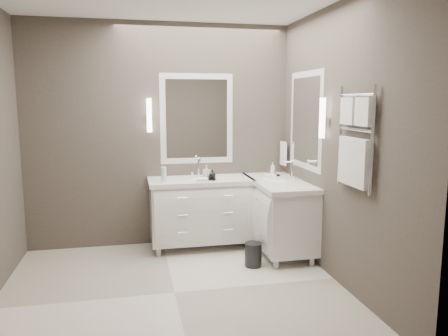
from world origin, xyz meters
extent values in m
cube|color=white|center=(0.00, 0.00, -0.01)|extent=(3.20, 3.00, 0.01)
cube|color=#49413A|center=(0.00, 1.50, 1.35)|extent=(3.20, 0.01, 2.70)
cube|color=#49413A|center=(0.00, -1.50, 1.35)|extent=(3.20, 0.01, 2.70)
cube|color=#49413A|center=(1.60, 0.00, 1.35)|extent=(0.01, 3.00, 2.70)
cube|color=white|center=(0.45, 1.23, 0.45)|extent=(1.20, 0.55, 0.70)
cube|color=white|center=(0.45, 1.23, 0.82)|extent=(1.24, 0.59, 0.05)
ellipsoid|color=white|center=(0.45, 1.23, 0.81)|extent=(0.36, 0.28, 0.12)
cylinder|color=white|center=(0.45, 1.39, 0.96)|extent=(0.02, 0.02, 0.22)
cube|color=white|center=(1.33, 0.90, 0.45)|extent=(0.55, 1.20, 0.70)
cube|color=white|center=(1.33, 0.90, 0.82)|extent=(0.59, 1.24, 0.05)
ellipsoid|color=white|center=(1.33, 0.90, 0.81)|extent=(0.36, 0.28, 0.12)
cylinder|color=white|center=(1.49, 0.90, 0.96)|extent=(0.02, 0.02, 0.22)
cube|color=white|center=(0.45, 1.49, 1.55)|extent=(0.90, 0.02, 1.10)
cube|color=white|center=(0.45, 1.49, 1.55)|extent=(0.77, 0.02, 0.96)
cube|color=white|center=(1.59, 0.80, 1.55)|extent=(0.02, 0.90, 1.10)
cube|color=white|center=(1.59, 0.80, 1.55)|extent=(0.02, 0.90, 0.96)
cube|color=white|center=(-0.13, 1.43, 1.55)|extent=(0.05, 0.05, 0.10)
cylinder|color=white|center=(-0.13, 1.43, 1.60)|extent=(0.06, 0.06, 0.40)
cube|color=white|center=(1.53, 0.22, 1.55)|extent=(0.05, 0.05, 0.10)
cylinder|color=white|center=(1.53, 0.22, 1.60)|extent=(0.06, 0.06, 0.40)
cylinder|color=white|center=(1.55, 1.36, 1.25)|extent=(0.02, 0.22, 0.02)
cube|color=white|center=(1.54, 1.36, 1.11)|extent=(0.03, 0.17, 0.30)
cylinder|color=white|center=(1.56, -0.68, 1.45)|extent=(0.03, 0.03, 0.90)
cylinder|color=white|center=(1.56, -0.12, 1.45)|extent=(0.03, 0.03, 0.90)
cube|color=white|center=(1.55, -0.53, 1.68)|extent=(0.06, 0.22, 0.24)
cube|color=white|center=(1.55, -0.27, 1.68)|extent=(0.06, 0.22, 0.24)
cube|color=white|center=(1.55, -0.40, 1.24)|extent=(0.06, 0.46, 0.42)
cylinder|color=black|center=(0.90, 0.49, 0.13)|extent=(0.21, 0.21, 0.26)
cube|color=black|center=(0.54, 1.12, 0.86)|extent=(0.18, 0.15, 0.02)
cube|color=black|center=(1.35, 1.23, 0.86)|extent=(0.16, 0.18, 0.02)
cylinder|color=silver|center=(0.00, 1.08, 0.94)|extent=(0.08, 0.08, 0.18)
imported|color=white|center=(0.51, 1.14, 0.95)|extent=(0.08, 0.09, 0.15)
imported|color=black|center=(0.57, 1.09, 0.92)|extent=(0.08, 0.08, 0.10)
imported|color=white|center=(1.35, 1.23, 0.95)|extent=(0.07, 0.07, 0.15)
camera|label=1|loc=(-0.36, -3.85, 1.77)|focal=35.00mm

